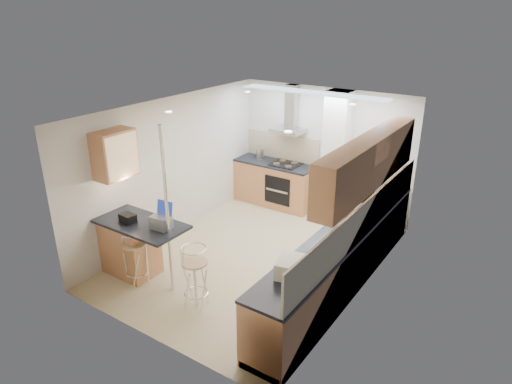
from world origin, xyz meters
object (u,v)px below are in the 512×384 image
Objects in this scene: bread_bin at (291,267)px; microwave at (364,205)px; bar_stool_end at (195,277)px; bar_stool_near at (136,258)px; laptop at (161,222)px.

microwave is at bearing 75.49° from bread_bin.
microwave is at bearing 18.40° from bar_stool_end.
microwave is 3.54m from bar_stool_near.
bread_bin is at bearing 179.81° from microwave.
laptop is 0.71× the size of bread_bin.
bar_stool_near is 2.58m from bread_bin.
bar_stool_end is 1.52m from bread_bin.
microwave is 1.93× the size of laptop.
bar_stool_end is at bearing 148.65° from microwave.
bar_stool_near is at bearing 134.09° from microwave.
laptop reaches higher than bar_stool_near.
bread_bin reaches higher than bar_stool_end.
bar_stool_near is 1.10m from bar_stool_end.
laptop is 2.15m from bread_bin.
microwave reaches higher than bar_stool_near.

